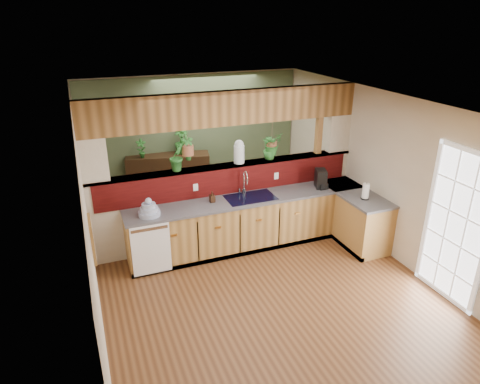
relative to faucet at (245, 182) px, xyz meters
name	(u,v)px	position (x,y,z in m)	size (l,w,h in m)	color
ground	(259,278)	(-0.21, -1.14, -1.13)	(4.60, 7.00, 0.01)	#55321A
ceiling	(263,107)	(-0.21, -1.14, 1.47)	(4.60, 7.00, 0.01)	brown
wall_back	(194,137)	(-0.21, 2.36, 0.17)	(4.60, 0.02, 2.60)	beige
wall_left	(88,228)	(-2.51, -1.14, 0.17)	(0.02, 7.00, 2.60)	beige
wall_right	(394,178)	(2.09, -1.14, 0.17)	(0.02, 7.00, 2.60)	beige
pass_through_partition	(230,175)	(-0.18, 0.21, 0.06)	(4.60, 0.21, 2.60)	beige
pass_through_ledge	(228,165)	(-0.21, 0.21, 0.24)	(4.60, 0.21, 0.04)	brown
header_beam	(228,108)	(-0.21, 0.21, 1.20)	(4.60, 0.15, 0.55)	brown
sage_backwall	(194,137)	(-0.21, 2.34, 0.17)	(4.55, 0.02, 2.55)	#4C5F41
countertop	(284,219)	(0.63, -0.27, -0.68)	(4.14, 1.52, 0.90)	olive
dishwasher	(151,249)	(-1.69, -0.47, -0.67)	(0.58, 0.03, 0.82)	white
navy_sink	(250,202)	(0.04, -0.16, -0.30)	(0.82, 0.50, 0.18)	black
french_door	(455,229)	(2.06, -2.44, -0.08)	(0.06, 1.02, 2.16)	white
framed_print	(92,239)	(-2.48, -1.94, 0.42)	(0.04, 0.35, 0.45)	olive
faucet	(245,182)	(0.00, 0.00, 0.00)	(0.19, 0.18, 0.42)	#B7B7B2
dish_stack	(149,210)	(-1.63, -0.23, -0.14)	(0.33, 0.33, 0.29)	#99A4C5
soap_dispenser	(212,197)	(-0.60, -0.10, -0.14)	(0.08, 0.08, 0.18)	#3A2215
coffee_maker	(321,179)	(1.35, -0.19, -0.08)	(0.17, 0.29, 0.32)	black
paper_towel	(366,191)	(1.77, -0.89, -0.10)	(0.13, 0.13, 0.29)	black
glass_jar	(239,151)	(-0.02, 0.21, 0.46)	(0.18, 0.18, 0.40)	silver
ledge_plant_left	(178,156)	(-1.06, 0.21, 0.50)	(0.26, 0.21, 0.47)	#235F22
ledge_plant_right	(270,148)	(0.54, 0.21, 0.45)	(0.21, 0.21, 0.38)	#235F22
hanging_plant_a	(187,140)	(-0.89, 0.21, 0.75)	(0.24, 0.20, 0.52)	brown
hanging_plant_b	(272,134)	(0.58, 0.21, 0.70)	(0.42, 0.39, 0.51)	brown
shelving_console	(169,180)	(-0.84, 2.11, -0.63)	(1.67, 0.44, 1.11)	black
shelf_plant_a	(141,149)	(-1.35, 2.11, 0.12)	(0.20, 0.13, 0.38)	#235F22
shelf_plant_b	(182,141)	(-0.53, 2.11, 0.19)	(0.29, 0.29, 0.52)	#235F22
floor_plant	(255,185)	(0.86, 1.53, -0.76)	(0.66, 0.58, 0.74)	#235F22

